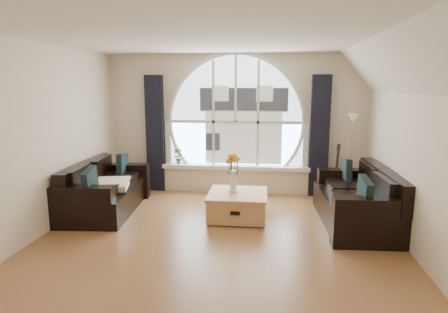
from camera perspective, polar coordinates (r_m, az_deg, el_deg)
ground at (r=5.29m, az=-1.26°, el=-13.08°), size 5.00×5.50×0.01m
ceiling at (r=4.87m, az=-1.39°, el=17.40°), size 5.00×5.50×0.01m
wall_back at (r=7.61m, az=1.76°, el=4.77°), size 5.00×0.01×2.70m
wall_front at (r=2.29m, az=-11.69°, el=-9.32°), size 5.00×0.01×2.70m
wall_left at (r=5.82m, az=-26.47°, el=1.85°), size 0.01×5.50×2.70m
wall_right at (r=5.16m, az=27.28°, el=0.81°), size 0.01×5.50×2.70m
attic_slope at (r=5.01m, az=24.98°, el=12.23°), size 0.92×5.50×0.72m
arched_window at (r=7.56m, az=1.75°, el=6.82°), size 2.60×0.06×2.15m
window_sill at (r=7.64m, az=1.65°, el=-1.58°), size 2.90×0.22×0.08m
window_frame at (r=7.53m, az=1.72°, el=6.81°), size 2.76×0.08×2.15m
neighbor_house at (r=7.54m, az=2.87°, el=5.85°), size 1.70×0.02×1.50m
curtain_left at (r=7.83m, az=-10.09°, el=3.30°), size 0.35×0.12×2.30m
curtain_right at (r=7.53m, az=13.88°, el=2.87°), size 0.35×0.12×2.30m
sofa_left at (r=6.84m, az=-17.01°, el=-4.46°), size 1.11×1.96×0.83m
sofa_right at (r=6.27m, az=18.94°, el=-5.95°), size 1.09×2.01×0.87m
coffee_chest at (r=6.27m, az=2.01°, el=-7.01°), size 0.94×0.94×0.46m
throw_blanket at (r=6.66m, az=-16.21°, el=-3.94°), size 0.65×0.65×0.10m
vase_flowers at (r=6.18m, az=1.37°, el=-1.71°), size 0.24×0.24×0.70m
floor_lamp at (r=7.47m, az=18.17°, el=-0.13°), size 0.24×0.24×1.60m
guitar at (r=7.48m, az=16.20°, el=-2.12°), size 0.43×0.36×1.06m
potted_plant at (r=7.80m, az=-6.80°, el=0.14°), size 0.19×0.15×0.33m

